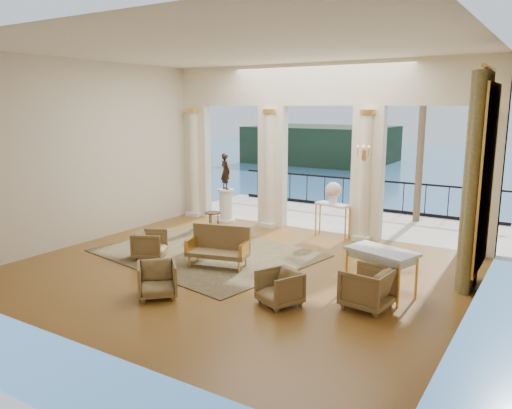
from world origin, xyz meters
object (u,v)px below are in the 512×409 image
Objects in this scene: armchair_b at (280,286)px; settee at (219,246)px; armchair_c at (367,286)px; game_table at (382,255)px; armchair_d at (150,243)px; armchair_a at (157,278)px; console_table at (333,209)px; side_table at (213,216)px; statue at (225,171)px; pedestal at (226,206)px.

settee is at bearing 176.47° from armchair_b.
armchair_c is 0.81m from game_table.
armchair_b is 1.97m from game_table.
armchair_d is 5.19m from game_table.
console_table reaches higher than armchair_a.
settee is 2.07× the size of side_table.
game_table is (1.32, 1.40, 0.42)m from armchair_b.
side_table is (-5.00, 1.59, -0.17)m from game_table.
settee is 4.34m from statue.
armchair_d is 1.02× the size of side_table.
armchair_a is 2.03m from settee.
console_table is 1.47× the size of side_table.
armchair_b is at bearing -128.83° from armchair_d.
pedestal is at bearing -118.28° from armchair_c.
armchair_d is 0.65× the size of statue.
game_table is 1.37× the size of console_table.
statue reaches higher than game_table.
armchair_d is at bearing -108.65° from console_table.
armchair_c is at bearing 169.74° from statue.
console_table is (3.40, 0.05, 0.27)m from pedestal.
statue reaches higher than settee.
statue is (-5.80, 3.29, 0.76)m from game_table.
game_table is 5.25m from side_table.
armchair_b is 0.47× the size of settee.
pedestal is (-5.80, 4.01, 0.08)m from armchair_c.
armchair_c is at bearing -118.34° from armchair_d.
pedestal is (-5.80, 3.29, -0.28)m from game_table.
console_table reaches higher than side_table.
console_table is (-2.40, 4.06, 0.35)m from armchair_c.
pedestal reaches higher than side_table.
armchair_b is 4.74m from side_table.
game_table is at bearing 174.83° from statue.
armchair_b is at bearing -22.52° from armchair_a.
pedestal is 0.98× the size of console_table.
armchair_c is 0.57× the size of game_table.
pedestal reaches higher than armchair_a.
armchair_b is 3.89m from armchair_d.
armchair_b is at bearing -46.33° from pedestal.
settee reaches higher than game_table.
pedestal is at bearing 167.38° from game_table.
armchair_b is at bearing -42.75° from settee.
statue reaches higher than side_table.
settee reaches higher than side_table.
console_table is (3.40, 0.05, -0.77)m from statue.
armchair_a is 1.05× the size of armchair_b.
armchair_b is 0.98× the size of side_table.
armchair_b is 0.96× the size of armchair_d.
settee is 1.03× the size of game_table.
pedestal is at bearing 68.62° from armchair_a.
console_table is at bearing -143.00° from armchair_c.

